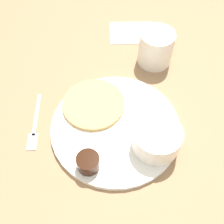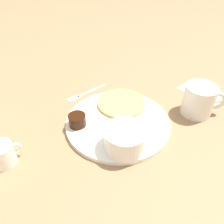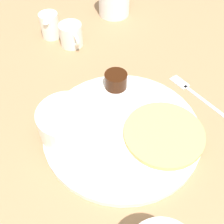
{
  "view_description": "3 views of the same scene",
  "coord_description": "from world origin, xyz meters",
  "px_view_note": "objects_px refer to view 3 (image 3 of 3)",
  "views": [
    {
      "loc": [
        0.08,
        -0.31,
        0.52
      ],
      "look_at": [
        -0.01,
        0.01,
        0.05
      ],
      "focal_mm": 45.0,
      "sensor_mm": 36.0,
      "label": 1
    },
    {
      "loc": [
        0.4,
        -0.19,
        0.4
      ],
      "look_at": [
        -0.02,
        -0.01,
        0.03
      ],
      "focal_mm": 35.0,
      "sensor_mm": 36.0,
      "label": 2
    },
    {
      "loc": [
        0.12,
        0.28,
        0.41
      ],
      "look_at": [
        0.01,
        -0.02,
        0.04
      ],
      "focal_mm": 45.0,
      "sensor_mm": 36.0,
      "label": 3
    }
  ],
  "objects_px": {
    "bowl": "(67,122)",
    "creamer_pitcher_near": "(71,35)",
    "creamer_pitcher_far": "(50,25)",
    "fork": "(192,91)",
    "plate": "(122,130)"
  },
  "relations": [
    {
      "from": "bowl",
      "to": "creamer_pitcher_near",
      "type": "distance_m",
      "value": 0.27
    },
    {
      "from": "bowl",
      "to": "creamer_pitcher_far",
      "type": "xyz_separation_m",
      "value": [
        -0.03,
        -0.31,
        -0.01
      ]
    },
    {
      "from": "bowl",
      "to": "creamer_pitcher_far",
      "type": "distance_m",
      "value": 0.31
    },
    {
      "from": "creamer_pitcher_near",
      "to": "fork",
      "type": "height_order",
      "value": "creamer_pitcher_near"
    },
    {
      "from": "bowl",
      "to": "creamer_pitcher_far",
      "type": "relative_size",
      "value": 1.56
    },
    {
      "from": "creamer_pitcher_near",
      "to": "creamer_pitcher_far",
      "type": "distance_m",
      "value": 0.06
    },
    {
      "from": "bowl",
      "to": "fork",
      "type": "bearing_deg",
      "value": -175.16
    },
    {
      "from": "bowl",
      "to": "creamer_pitcher_near",
      "type": "relative_size",
      "value": 1.27
    },
    {
      "from": "plate",
      "to": "creamer_pitcher_far",
      "type": "bearing_deg",
      "value": -80.66
    },
    {
      "from": "plate",
      "to": "creamer_pitcher_near",
      "type": "distance_m",
      "value": 0.29
    },
    {
      "from": "plate",
      "to": "fork",
      "type": "bearing_deg",
      "value": -165.11
    },
    {
      "from": "bowl",
      "to": "fork",
      "type": "distance_m",
      "value": 0.26
    },
    {
      "from": "plate",
      "to": "fork",
      "type": "distance_m",
      "value": 0.18
    },
    {
      "from": "creamer_pitcher_far",
      "to": "fork",
      "type": "bearing_deg",
      "value": 127.81
    },
    {
      "from": "creamer_pitcher_near",
      "to": "fork",
      "type": "xyz_separation_m",
      "value": [
        -0.19,
        0.24,
        -0.03
      ]
    }
  ]
}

